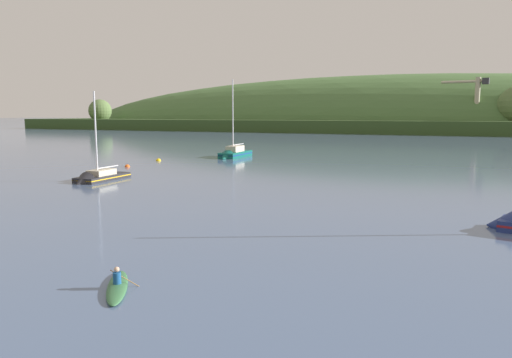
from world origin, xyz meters
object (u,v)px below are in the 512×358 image
sailboat_near_mooring (233,156)px  mooring_buoy_midchannel (127,167)px  sailboat_far_left (97,180)px  dockside_crane (475,106)px  canoe_with_paddler (117,286)px  mooring_buoy_foreground (158,161)px

sailboat_near_mooring → mooring_buoy_midchannel: sailboat_near_mooring is taller
sailboat_far_left → mooring_buoy_midchannel: size_ratio=13.72×
dockside_crane → canoe_with_paddler: dockside_crane is taller
dockside_crane → mooring_buoy_midchannel: size_ratio=25.51×
dockside_crane → mooring_buoy_foreground: (-50.85, -122.68, -9.67)m
dockside_crane → sailboat_far_left: bearing=82.7°
sailboat_far_left → mooring_buoy_foreground: 21.84m
sailboat_far_left → canoe_with_paddler: bearing=41.1°
sailboat_near_mooring → sailboat_far_left: size_ratio=1.29×
sailboat_far_left → mooring_buoy_foreground: bearing=-163.8°
sailboat_near_mooring → sailboat_far_left: (-2.44, -30.15, -0.21)m
dockside_crane → mooring_buoy_foreground: size_ratio=23.86×
sailboat_far_left → dockside_crane: bearing=163.3°
canoe_with_paddler → mooring_buoy_midchannel: size_ratio=4.92×
dockside_crane → sailboat_near_mooring: (-42.57, -113.57, -9.37)m
sailboat_near_mooring → mooring_buoy_midchannel: size_ratio=17.67×
dockside_crane → mooring_buoy_midchannel: (-50.21, -131.29, -9.67)m
canoe_with_paddler → mooring_buoy_foreground: bearing=-2.0°
dockside_crane → canoe_with_paddler: (-23.67, -168.81, -9.58)m
mooring_buoy_midchannel → canoe_with_paddler: bearing=-54.7°
mooring_buoy_midchannel → mooring_buoy_foreground: bearing=94.3°
sailboat_far_left → canoe_with_paddler: 32.94m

